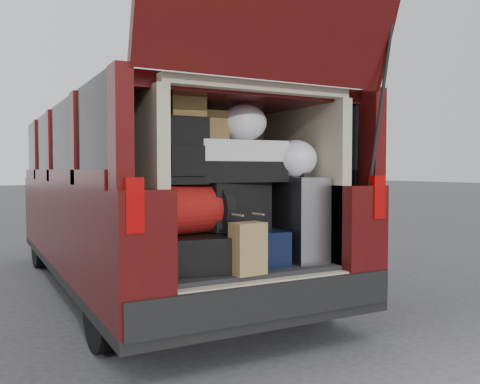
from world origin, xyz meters
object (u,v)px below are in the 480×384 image
object	(u,v)px
twotone_duffel	(237,162)
kraft_bag	(248,248)
red_duffel	(188,209)
black_hardshell	(189,252)
backpack	(183,151)
navy_hardshell	(244,246)
black_soft_case	(234,206)
silver_roller	(300,219)

from	to	relation	value
twotone_duffel	kraft_bag	bearing A→B (deg)	-106.19
red_duffel	twotone_duffel	world-z (taller)	twotone_duffel
kraft_bag	twotone_duffel	xyz separation A→B (m)	(0.13, 0.38, 0.55)
black_hardshell	backpack	size ratio (longest dim) A/B	1.34
navy_hardshell	black_soft_case	xyz separation A→B (m)	(-0.06, 0.04, 0.29)
silver_roller	kraft_bag	size ratio (longest dim) A/B	1.85
red_duffel	twotone_duffel	size ratio (longest dim) A/B	0.79
kraft_bag	red_duffel	distance (m)	0.49
navy_hardshell	red_duffel	bearing A→B (deg)	-176.36
silver_roller	black_soft_case	size ratio (longest dim) A/B	1.31
navy_hardshell	black_soft_case	distance (m)	0.30
navy_hardshell	twotone_duffel	distance (m)	0.60
navy_hardshell	backpack	bearing A→B (deg)	-173.34
twotone_duffel	navy_hardshell	bearing A→B (deg)	-33.83
navy_hardshell	twotone_duffel	world-z (taller)	twotone_duffel
navy_hardshell	red_duffel	world-z (taller)	red_duffel
silver_roller	kraft_bag	distance (m)	0.63
black_soft_case	silver_roller	bearing A→B (deg)	-25.51
kraft_bag	black_soft_case	xyz separation A→B (m)	(0.10, 0.39, 0.24)
silver_roller	backpack	bearing A→B (deg)	175.48
black_hardshell	red_duffel	distance (m)	0.28
black_hardshell	silver_roller	xyz separation A→B (m)	(0.83, -0.09, 0.19)
kraft_bag	navy_hardshell	bearing A→B (deg)	58.67
kraft_bag	backpack	world-z (taller)	backpack
black_hardshell	navy_hardshell	xyz separation A→B (m)	(0.43, 0.02, 0.00)
kraft_bag	black_soft_case	distance (m)	0.47
black_hardshell	navy_hardshell	bearing A→B (deg)	12.02
silver_roller	black_soft_case	xyz separation A→B (m)	(-0.46, 0.15, 0.10)
black_hardshell	kraft_bag	bearing A→B (deg)	-41.52
black_soft_case	backpack	world-z (taller)	backpack
black_hardshell	kraft_bag	distance (m)	0.43
silver_roller	backpack	world-z (taller)	backpack
kraft_bag	red_duffel	bearing A→B (deg)	121.82
backpack	red_duffel	bearing A→B (deg)	29.58
black_hardshell	kraft_bag	world-z (taller)	kraft_bag
red_duffel	backpack	bearing A→B (deg)	-160.56
black_hardshell	silver_roller	size ratio (longest dim) A/B	0.96
silver_roller	black_soft_case	distance (m)	0.50
black_soft_case	backpack	xyz separation A→B (m)	(-0.41, -0.07, 0.38)
navy_hardshell	red_duffel	distance (m)	0.51
black_hardshell	twotone_duffel	distance (m)	0.72
black_soft_case	twotone_duffel	xyz separation A→B (m)	(0.02, -0.02, 0.31)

